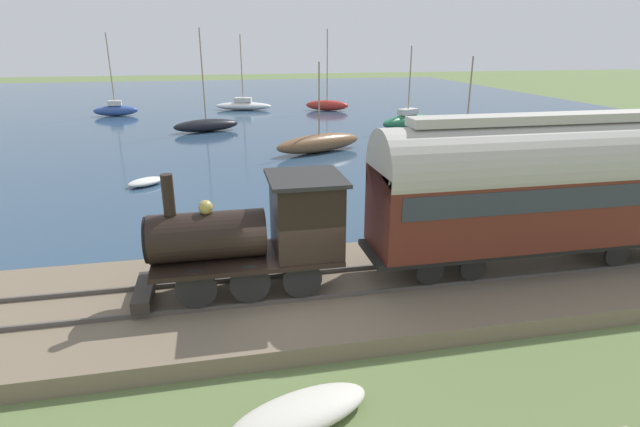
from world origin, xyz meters
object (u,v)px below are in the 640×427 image
object	(u,v)px
sailboat_blue	(116,110)
sailboat_white	(243,105)
rowboat_off_pier	(146,182)
beached_dinghy	(300,413)
sailboat_black	(206,125)
sailboat_green	(408,120)
sailboat_red	(327,105)
passenger_coach	(541,184)
sailboat_brown	(319,143)
steam_locomotive	(260,229)
rowboat_mid_harbor	(461,219)
sailboat_navy	(465,144)

from	to	relation	value
sailboat_blue	sailboat_white	world-z (taller)	sailboat_blue
rowboat_off_pier	beached_dinghy	world-z (taller)	beached_dinghy
sailboat_black	beached_dinghy	xyz separation A→B (m)	(-32.74, -1.97, -0.31)
sailboat_white	sailboat_green	xyz separation A→B (m)	(-14.14, -12.44, 0.14)
rowboat_off_pier	sailboat_red	bearing A→B (deg)	-68.41
sailboat_white	passenger_coach	bearing A→B (deg)	-157.86
sailboat_brown	sailboat_green	world-z (taller)	sailboat_green
steam_locomotive	sailboat_red	size ratio (longest dim) A/B	0.68
steam_locomotive	sailboat_brown	distance (m)	19.87
beached_dinghy	sailboat_white	bearing A→B (deg)	-2.11
sailboat_black	rowboat_mid_harbor	size ratio (longest dim) A/B	2.86
steam_locomotive	rowboat_off_pier	size ratio (longest dim) A/B	2.59
rowboat_mid_harbor	sailboat_navy	bearing A→B (deg)	-5.65
sailboat_navy	sailboat_black	distance (m)	19.73
beached_dinghy	steam_locomotive	bearing A→B (deg)	3.29
passenger_coach	beached_dinghy	world-z (taller)	passenger_coach
sailboat_red	rowboat_off_pier	distance (m)	29.46
sailboat_navy	sailboat_red	world-z (taller)	sailboat_red
passenger_coach	sailboat_black	bearing A→B (deg)	18.79
passenger_coach	sailboat_blue	bearing A→B (deg)	24.99
steam_locomotive	passenger_coach	xyz separation A→B (m)	(-0.00, -7.90, 0.75)
sailboat_blue	rowboat_mid_harbor	size ratio (longest dim) A/B	2.78
rowboat_mid_harbor	sailboat_black	bearing A→B (deg)	44.87
sailboat_brown	sailboat_white	bearing A→B (deg)	-14.26
sailboat_green	rowboat_off_pier	bearing A→B (deg)	98.03
sailboat_white	sailboat_green	size ratio (longest dim) A/B	1.15
sailboat_navy	beached_dinghy	bearing A→B (deg)	127.88
sailboat_white	rowboat_mid_harbor	xyz separation A→B (m)	(-35.87, -6.28, -0.29)
rowboat_off_pier	sailboat_navy	bearing A→B (deg)	-115.66
sailboat_black	beached_dinghy	size ratio (longest dim) A/B	2.57
sailboat_white	rowboat_mid_harbor	size ratio (longest dim) A/B	2.74
passenger_coach	beached_dinghy	xyz separation A→B (m)	(-4.47, 7.65, -2.77)
sailboat_green	sailboat_red	world-z (taller)	sailboat_red
steam_locomotive	sailboat_white	size ratio (longest dim) A/B	0.73
sailboat_brown	rowboat_off_pier	bearing A→B (deg)	97.24
passenger_coach	sailboat_brown	world-z (taller)	sailboat_brown
sailboat_navy	passenger_coach	bearing A→B (deg)	139.95
steam_locomotive	sailboat_brown	bearing A→B (deg)	-15.95
sailboat_navy	sailboat_red	size ratio (longest dim) A/B	0.75
sailboat_blue	sailboat_black	xyz separation A→B (m)	(-10.59, -8.50, -0.07)
sailboat_navy	rowboat_mid_harbor	distance (m)	14.13
sailboat_blue	sailboat_green	distance (m)	27.47
sailboat_green	sailboat_navy	bearing A→B (deg)	154.85
steam_locomotive	sailboat_blue	bearing A→B (deg)	14.73
sailboat_blue	beached_dinghy	bearing A→B (deg)	-168.55
sailboat_green	rowboat_mid_harbor	xyz separation A→B (m)	(-21.73, 6.16, -0.43)
sailboat_green	rowboat_mid_harbor	size ratio (longest dim) A/B	2.38
sailboat_brown	rowboat_off_pier	xyz separation A→B (m)	(-5.93, 9.99, -0.41)
passenger_coach	sailboat_green	size ratio (longest dim) A/B	1.56
steam_locomotive	passenger_coach	bearing A→B (deg)	-90.00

